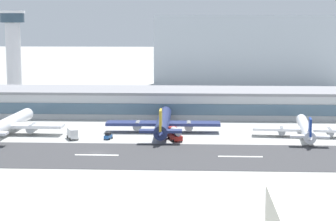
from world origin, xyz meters
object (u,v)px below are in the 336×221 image
airliner_gold_tail_gate_1 (163,123)px  airliner_navy_tail_gate_2 (306,129)px  distant_hotel_block (245,51)px  airliner_blue_tail_gate_0 (6,125)px  terminal_building (163,102)px  service_baggage_tug_0 (108,136)px  control_tower (13,48)px  service_fuel_truck_1 (175,134)px  service_box_truck_2 (72,133)px

airliner_gold_tail_gate_1 → airliner_navy_tail_gate_2: 45.72m
distant_hotel_block → airliner_blue_tail_gate_0: size_ratio=2.10×
terminal_building → service_baggage_tug_0: terminal_building is taller
airliner_navy_tail_gate_2 → airliner_gold_tail_gate_1: bearing=87.8°
control_tower → airliner_blue_tail_gate_0: size_ratio=0.85×
control_tower → airliner_blue_tail_gate_0: control_tower is taller
airliner_blue_tail_gate_0 → airliner_navy_tail_gate_2: bearing=-88.7°
service_baggage_tug_0 → service_fuel_truck_1: size_ratio=0.40×
distant_hotel_block → airliner_navy_tail_gate_2: distant_hotel_block is taller
terminal_building → airliner_blue_tail_gate_0: airliner_blue_tail_gate_0 is taller
terminal_building → distant_hotel_block: distant_hotel_block is taller
airliner_blue_tail_gate_0 → terminal_building: bearing=-45.5°
control_tower → distant_hotel_block: size_ratio=0.40×
airliner_gold_tail_gate_1 → airliner_blue_tail_gate_0: bearing=96.1°
service_baggage_tug_0 → terminal_building: bearing=0.3°
service_fuel_truck_1 → distant_hotel_block: bearing=-29.6°
airliner_gold_tail_gate_1 → service_box_truck_2: bearing=113.1°
airliner_gold_tail_gate_1 → service_fuel_truck_1: airliner_gold_tail_gate_1 is taller
airliner_gold_tail_gate_1 → airliner_navy_tail_gate_2: airliner_gold_tail_gate_1 is taller
terminal_building → service_fuel_truck_1: bearing=-82.6°
airliner_gold_tail_gate_1 → service_box_truck_2: 30.13m
service_baggage_tug_0 → service_fuel_truck_1: bearing=-75.3°
airliner_navy_tail_gate_2 → service_baggage_tug_0: airliner_navy_tail_gate_2 is taller
distant_hotel_block → service_baggage_tug_0: distant_hotel_block is taller
airliner_blue_tail_gate_0 → service_baggage_tug_0: 34.41m
distant_hotel_block → airliner_navy_tail_gate_2: bearing=-87.2°
terminal_building → airliner_blue_tail_gate_0: bearing=-136.5°
airliner_gold_tail_gate_1 → airliner_navy_tail_gate_2: size_ratio=1.22×
control_tower → service_fuel_truck_1: 128.28m
distant_hotel_block → airliner_gold_tail_gate_1: bearing=-104.1°
terminal_building → service_baggage_tug_0: size_ratio=55.42×
airliner_navy_tail_gate_2 → service_fuel_truck_1: bearing=104.4°
airliner_gold_tail_gate_1 → service_baggage_tug_0: 20.53m
terminal_building → service_box_truck_2: terminal_building is taller
service_fuel_truck_1 → service_baggage_tug_0: bearing=71.1°
distant_hotel_block → airliner_navy_tail_gate_2: (7.66, -156.25, -17.02)m
service_fuel_truck_1 → airliner_navy_tail_gate_2: bearing=-98.8°
control_tower → distant_hotel_block: 130.03m
service_fuel_truck_1 → service_box_truck_2: 31.84m
terminal_building → service_baggage_tug_0: 53.36m
control_tower → distant_hotel_block: bearing=29.8°
distant_hotel_block → airliner_gold_tail_gate_1: size_ratio=2.08×
airliner_navy_tail_gate_2 → service_box_truck_2: bearing=100.2°
control_tower → airliner_navy_tail_gate_2: 152.78m
airliner_navy_tail_gate_2 → service_box_truck_2: (-72.80, -6.46, -0.89)m
service_baggage_tug_0 → service_box_truck_2: size_ratio=0.54×
terminal_building → control_tower: 88.50m
airliner_blue_tail_gate_0 → airliner_gold_tail_gate_1: airliner_gold_tail_gate_1 is taller
distant_hotel_block → service_box_truck_2: distant_hotel_block is taller
airliner_navy_tail_gate_2 → service_baggage_tug_0: (-61.65, -6.40, -1.63)m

